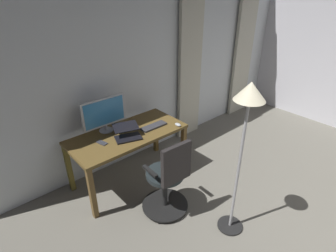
{
  "coord_description": "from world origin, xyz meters",
  "views": [
    {
      "loc": [
        2.61,
        -0.18,
        2.47
      ],
      "look_at": [
        0.83,
        -2.2,
        1.02
      ],
      "focal_mm": 28.96,
      "sensor_mm": 36.0,
      "label": 1
    }
  ],
  "objects_px": {
    "computer_mouse": "(178,125)",
    "floor_lamp": "(246,118)",
    "cell_phone_face_up": "(102,143)",
    "computer_monitor": "(104,113)",
    "computer_keyboard": "(154,126)",
    "office_chair": "(168,180)",
    "laptop": "(127,134)",
    "cell_phone_by_monitor": "(131,125)",
    "desk": "(128,139)"
  },
  "relations": [
    {
      "from": "cell_phone_face_up",
      "to": "computer_monitor",
      "type": "bearing_deg",
      "value": -142.58
    },
    {
      "from": "office_chair",
      "to": "computer_monitor",
      "type": "distance_m",
      "value": 1.18
    },
    {
      "from": "desk",
      "to": "floor_lamp",
      "type": "height_order",
      "value": "floor_lamp"
    },
    {
      "from": "computer_keyboard",
      "to": "cell_phone_face_up",
      "type": "bearing_deg",
      "value": -7.33
    },
    {
      "from": "cell_phone_by_monitor",
      "to": "laptop",
      "type": "bearing_deg",
      "value": 77.26
    },
    {
      "from": "computer_mouse",
      "to": "cell_phone_by_monitor",
      "type": "bearing_deg",
      "value": -41.85
    },
    {
      "from": "computer_mouse",
      "to": "cell_phone_by_monitor",
      "type": "xyz_separation_m",
      "value": [
        0.47,
        -0.43,
        -0.01
      ]
    },
    {
      "from": "computer_keyboard",
      "to": "laptop",
      "type": "height_order",
      "value": "laptop"
    },
    {
      "from": "computer_monitor",
      "to": "computer_mouse",
      "type": "relative_size",
      "value": 5.98
    },
    {
      "from": "desk",
      "to": "cell_phone_by_monitor",
      "type": "xyz_separation_m",
      "value": [
        -0.15,
        -0.14,
        0.09
      ]
    },
    {
      "from": "desk",
      "to": "computer_monitor",
      "type": "height_order",
      "value": "computer_monitor"
    },
    {
      "from": "office_chair",
      "to": "floor_lamp",
      "type": "height_order",
      "value": "floor_lamp"
    },
    {
      "from": "desk",
      "to": "cell_phone_face_up",
      "type": "bearing_deg",
      "value": 0.89
    },
    {
      "from": "cell_phone_by_monitor",
      "to": "computer_monitor",
      "type": "bearing_deg",
      "value": 11.87
    },
    {
      "from": "office_chair",
      "to": "computer_keyboard",
      "type": "bearing_deg",
      "value": 65.81
    },
    {
      "from": "computer_monitor",
      "to": "computer_mouse",
      "type": "height_order",
      "value": "computer_monitor"
    },
    {
      "from": "desk",
      "to": "cell_phone_by_monitor",
      "type": "distance_m",
      "value": 0.22
    },
    {
      "from": "laptop",
      "to": "cell_phone_by_monitor",
      "type": "distance_m",
      "value": 0.31
    },
    {
      "from": "computer_monitor",
      "to": "cell_phone_face_up",
      "type": "distance_m",
      "value": 0.4
    },
    {
      "from": "floor_lamp",
      "to": "office_chair",
      "type": "bearing_deg",
      "value": -60.6
    },
    {
      "from": "computer_mouse",
      "to": "desk",
      "type": "bearing_deg",
      "value": -24.65
    },
    {
      "from": "desk",
      "to": "office_chair",
      "type": "distance_m",
      "value": 0.83
    },
    {
      "from": "office_chair",
      "to": "computer_monitor",
      "type": "height_order",
      "value": "computer_monitor"
    },
    {
      "from": "laptop",
      "to": "cell_phone_by_monitor",
      "type": "relative_size",
      "value": 2.72
    },
    {
      "from": "computer_monitor",
      "to": "cell_phone_by_monitor",
      "type": "height_order",
      "value": "computer_monitor"
    },
    {
      "from": "computer_mouse",
      "to": "floor_lamp",
      "type": "xyz_separation_m",
      "value": [
        0.27,
        1.17,
        0.63
      ]
    },
    {
      "from": "desk",
      "to": "computer_monitor",
      "type": "distance_m",
      "value": 0.45
    },
    {
      "from": "computer_keyboard",
      "to": "laptop",
      "type": "xyz_separation_m",
      "value": [
        0.41,
        -0.01,
        0.04
      ]
    },
    {
      "from": "desk",
      "to": "cell_phone_face_up",
      "type": "xyz_separation_m",
      "value": [
        0.37,
        0.01,
        0.09
      ]
    },
    {
      "from": "desk",
      "to": "computer_mouse",
      "type": "distance_m",
      "value": 0.69
    },
    {
      "from": "laptop",
      "to": "floor_lamp",
      "type": "bearing_deg",
      "value": 125.36
    },
    {
      "from": "computer_mouse",
      "to": "floor_lamp",
      "type": "bearing_deg",
      "value": 77.17
    },
    {
      "from": "desk",
      "to": "computer_mouse",
      "type": "relative_size",
      "value": 15.07
    },
    {
      "from": "computer_keyboard",
      "to": "computer_mouse",
      "type": "bearing_deg",
      "value": 144.92
    },
    {
      "from": "desk",
      "to": "floor_lamp",
      "type": "xyz_separation_m",
      "value": [
        -0.36,
        1.46,
        0.74
      ]
    },
    {
      "from": "computer_keyboard",
      "to": "cell_phone_face_up",
      "type": "distance_m",
      "value": 0.73
    },
    {
      "from": "computer_keyboard",
      "to": "cell_phone_face_up",
      "type": "height_order",
      "value": "computer_keyboard"
    },
    {
      "from": "cell_phone_face_up",
      "to": "desk",
      "type": "bearing_deg",
      "value": 167.4
    },
    {
      "from": "computer_monitor",
      "to": "office_chair",
      "type": "bearing_deg",
      "value": 98.9
    },
    {
      "from": "computer_keyboard",
      "to": "floor_lamp",
      "type": "distance_m",
      "value": 1.5
    },
    {
      "from": "computer_keyboard",
      "to": "floor_lamp",
      "type": "bearing_deg",
      "value": 90.01
    },
    {
      "from": "computer_keyboard",
      "to": "desk",
      "type": "bearing_deg",
      "value": -15.51
    },
    {
      "from": "desk",
      "to": "computer_keyboard",
      "type": "xyz_separation_m",
      "value": [
        -0.36,
        0.1,
        0.1
      ]
    },
    {
      "from": "laptop",
      "to": "floor_lamp",
      "type": "distance_m",
      "value": 1.55
    },
    {
      "from": "computer_keyboard",
      "to": "floor_lamp",
      "type": "relative_size",
      "value": 0.22
    },
    {
      "from": "computer_mouse",
      "to": "cell_phone_face_up",
      "type": "bearing_deg",
      "value": -15.78
    },
    {
      "from": "computer_keyboard",
      "to": "computer_mouse",
      "type": "distance_m",
      "value": 0.33
    },
    {
      "from": "office_chair",
      "to": "computer_monitor",
      "type": "bearing_deg",
      "value": 101.87
    },
    {
      "from": "desk",
      "to": "laptop",
      "type": "height_order",
      "value": "laptop"
    },
    {
      "from": "cell_phone_face_up",
      "to": "cell_phone_by_monitor",
      "type": "relative_size",
      "value": 1.0
    }
  ]
}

